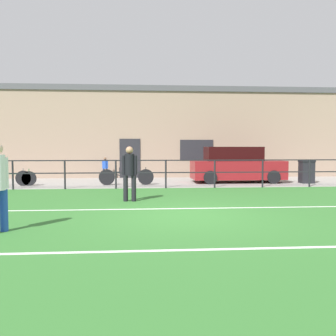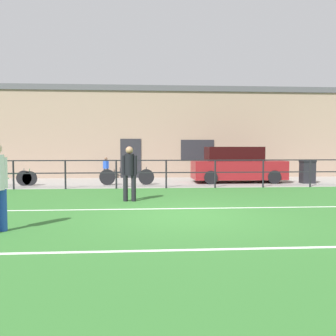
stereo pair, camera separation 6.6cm
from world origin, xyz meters
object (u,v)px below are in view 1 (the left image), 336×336
object	(u,v)px
player_goalkeeper	(130,170)
parked_car_red	(236,166)
spectator_child	(105,167)
bicycle_parked_0	(8,178)
bicycle_parked_1	(126,177)
bicycle_parked_3	(3,178)
trash_bin_0	(307,172)

from	to	relation	value
player_goalkeeper	parked_car_red	size ratio (longest dim) A/B	0.40
spectator_child	bicycle_parked_0	xyz separation A→B (m)	(-3.76, -3.24, -0.31)
player_goalkeeper	spectator_child	bearing A→B (deg)	104.15
bicycle_parked_0	bicycle_parked_1	xyz separation A→B (m)	(4.95, 0.00, 0.03)
spectator_child	bicycle_parked_0	size ratio (longest dim) A/B	0.48
player_goalkeeper	bicycle_parked_3	world-z (taller)	player_goalkeeper
spectator_child	parked_car_red	world-z (taller)	parked_car_red
player_goalkeeper	trash_bin_0	xyz separation A→B (m)	(7.89, 4.93, -0.41)
spectator_child	trash_bin_0	xyz separation A→B (m)	(9.35, -3.03, -0.11)
parked_car_red	bicycle_parked_3	distance (m)	10.28
spectator_child	parked_car_red	xyz separation A→B (m)	(6.25, -2.37, 0.15)
bicycle_parked_3	trash_bin_0	bearing A→B (deg)	0.88
trash_bin_0	bicycle_parked_3	bearing A→B (deg)	-179.12
spectator_child	bicycle_parked_1	size ratio (longest dim) A/B	0.47
player_goalkeeper	bicycle_parked_1	xyz separation A→B (m)	(-0.26, 4.73, -0.58)
parked_car_red	bicycle_parked_0	world-z (taller)	parked_car_red
bicycle_parked_1	trash_bin_0	distance (m)	8.16
spectator_child	bicycle_parked_3	bearing A→B (deg)	49.67
parked_car_red	player_goalkeeper	bearing A→B (deg)	-130.64
parked_car_red	bicycle_parked_1	xyz separation A→B (m)	(-5.06, -0.86, -0.42)
bicycle_parked_0	trash_bin_0	distance (m)	13.11
player_goalkeeper	bicycle_parked_1	bearing A→B (deg)	97.00
bicycle_parked_0	bicycle_parked_1	size ratio (longest dim) A/B	0.98
parked_car_red	bicycle_parked_1	bearing A→B (deg)	-170.32
bicycle_parked_1	bicycle_parked_3	bearing A→B (deg)	180.00
bicycle_parked_0	bicycle_parked_3	bearing A→B (deg)	180.00
bicycle_parked_0	player_goalkeeper	bearing A→B (deg)	-42.20
spectator_child	trash_bin_0	bearing A→B (deg)	172.59
player_goalkeeper	parked_car_red	world-z (taller)	player_goalkeeper
player_goalkeeper	bicycle_parked_3	xyz separation A→B (m)	(-5.43, 4.73, -0.59)
spectator_child	parked_car_red	size ratio (longest dim) A/B	0.26
trash_bin_0	parked_car_red	bearing A→B (deg)	167.94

